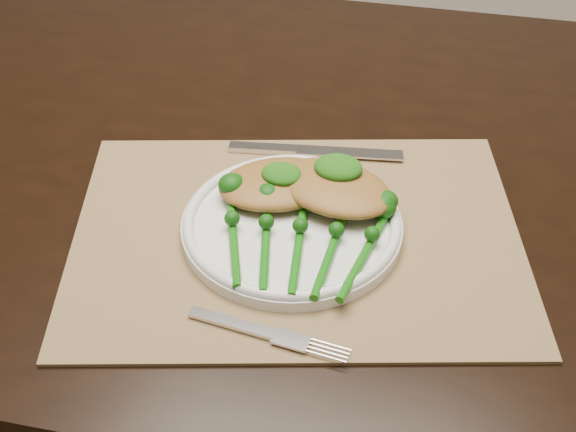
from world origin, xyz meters
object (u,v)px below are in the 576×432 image
(dinner_plate, at_px, (292,224))
(chicken_fillet_left, at_px, (279,184))
(broccolini_bundle, at_px, (298,246))
(dining_table, at_px, (278,343))
(placemat, at_px, (297,236))

(dinner_plate, relative_size, chicken_fillet_left, 1.78)
(dinner_plate, distance_m, chicken_fillet_left, 0.06)
(dinner_plate, bearing_deg, chicken_fillet_left, 121.94)
(broccolini_bundle, bearing_deg, dinner_plate, 108.34)
(chicken_fillet_left, height_order, broccolini_bundle, chicken_fillet_left)
(chicken_fillet_left, xyz_separation_m, broccolini_bundle, (0.05, -0.09, -0.01))
(dinner_plate, height_order, chicken_fillet_left, chicken_fillet_left)
(dinner_plate, xyz_separation_m, broccolini_bundle, (0.02, -0.04, 0.01))
(dining_table, distance_m, broccolini_bundle, 0.45)
(dining_table, height_order, broccolini_bundle, broccolini_bundle)
(dining_table, distance_m, chicken_fillet_left, 0.42)
(placemat, xyz_separation_m, dinner_plate, (-0.01, 0.00, 0.01))
(placemat, relative_size, chicken_fillet_left, 3.59)
(placemat, height_order, chicken_fillet_left, chicken_fillet_left)
(chicken_fillet_left, bearing_deg, broccolini_bundle, -88.65)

